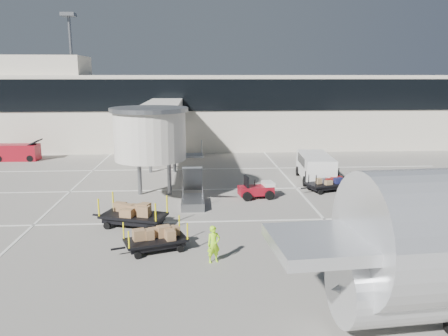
{
  "coord_description": "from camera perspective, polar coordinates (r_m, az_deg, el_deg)",
  "views": [
    {
      "loc": [
        -1.12,
        -21.03,
        7.89
      ],
      "look_at": [
        0.65,
        6.88,
        2.0
      ],
      "focal_mm": 35.0,
      "sensor_mm": 36.0,
      "label": 1
    }
  ],
  "objects": [
    {
      "name": "terminal",
      "position": [
        51.12,
        -2.78,
        7.64
      ],
      "size": [
        64.0,
        12.11,
        15.2
      ],
      "color": "beige",
      "rests_on": "ground"
    },
    {
      "name": "ground",
      "position": [
        22.49,
        -0.55,
        -8.65
      ],
      "size": [
        140.0,
        140.0,
        0.0
      ],
      "primitive_type": "plane",
      "color": "#9B948A",
      "rests_on": "ground"
    },
    {
      "name": "box_cart_far",
      "position": [
        23.83,
        -11.6,
        -6.02
      ],
      "size": [
        4.21,
        2.66,
        1.62
      ],
      "rotation": [
        0.0,
        0.0,
        -0.33
      ],
      "color": "black",
      "rests_on": "ground"
    },
    {
      "name": "baggage_tug",
      "position": [
        28.89,
        4.31,
        -2.87
      ],
      "size": [
        2.43,
        1.75,
        1.5
      ],
      "rotation": [
        0.0,
        0.0,
        0.14
      ],
      "color": "maroon",
      "rests_on": "ground"
    },
    {
      "name": "minivan",
      "position": [
        34.26,
        11.81,
        0.39
      ],
      "size": [
        2.69,
        5.46,
        2.01
      ],
      "rotation": [
        0.0,
        0.0,
        -0.08
      ],
      "color": "silver",
      "rests_on": "ground"
    },
    {
      "name": "ground_worker",
      "position": [
        19.04,
        -1.36,
        -9.92
      ],
      "size": [
        0.7,
        0.58,
        1.64
      ],
      "primitive_type": "imported",
      "rotation": [
        0.0,
        0.0,
        0.36
      ],
      "color": "#A5F71A",
      "rests_on": "ground"
    },
    {
      "name": "suitcase_cart",
      "position": [
        31.33,
        13.28,
        -2.05
      ],
      "size": [
        3.65,
        2.3,
        1.41
      ],
      "rotation": [
        0.0,
        0.0,
        0.32
      ],
      "color": "black",
      "rests_on": "ground"
    },
    {
      "name": "box_cart_near",
      "position": [
        20.57,
        -8.6,
        -9.23
      ],
      "size": [
        3.48,
        2.23,
        1.34
      ],
      "rotation": [
        0.0,
        0.0,
        0.34
      ],
      "color": "black",
      "rests_on": "ground"
    },
    {
      "name": "belt_loader",
      "position": [
        46.08,
        -25.34,
        1.86
      ],
      "size": [
        4.23,
        1.78,
        2.02
      ],
      "rotation": [
        0.0,
        0.0,
        -0.02
      ],
      "color": "maroon",
      "rests_on": "ground"
    },
    {
      "name": "jet_bridge",
      "position": [
        33.61,
        -8.51,
        5.6
      ],
      "size": [
        5.7,
        20.4,
        6.03
      ],
      "color": "beige",
      "rests_on": "ground"
    },
    {
      "name": "lane_markings",
      "position": [
        31.37,
        -2.69,
        -2.67
      ],
      "size": [
        40.0,
        30.0,
        0.02
      ],
      "color": "silver",
      "rests_on": "ground"
    }
  ]
}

